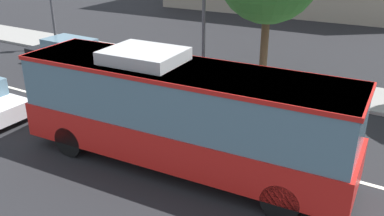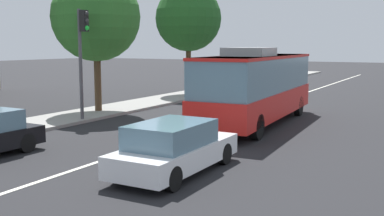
% 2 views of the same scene
% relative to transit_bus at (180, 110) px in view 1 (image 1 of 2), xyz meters
% --- Properties ---
extents(ground_plane, '(160.00, 160.00, 0.00)m').
position_rel_transit_bus_xyz_m(ground_plane, '(1.36, 1.76, -1.81)').
color(ground_plane, black).
extents(sidewalk_kerb, '(80.00, 2.96, 0.14)m').
position_rel_transit_bus_xyz_m(sidewalk_kerb, '(1.36, 8.47, -1.74)').
color(sidewalk_kerb, gray).
rests_on(sidewalk_kerb, ground_plane).
extents(lane_centre_line, '(76.00, 0.16, 0.01)m').
position_rel_transit_bus_xyz_m(lane_centre_line, '(1.36, 1.76, -1.80)').
color(lane_centre_line, silver).
rests_on(lane_centre_line, ground_plane).
extents(transit_bus, '(10.12, 3.02, 3.46)m').
position_rel_transit_bus_xyz_m(transit_bus, '(0.00, 0.00, 0.00)').
color(transit_bus, red).
rests_on(transit_bus, ground_plane).
extents(sedan_black, '(4.52, 1.87, 1.46)m').
position_rel_transit_bus_xyz_m(sedan_black, '(-10.40, 5.54, -1.09)').
color(sedan_black, black).
rests_on(sedan_black, ground_plane).
extents(traffic_light_near_corner, '(0.33, 0.62, 5.20)m').
position_rel_transit_bus_xyz_m(traffic_light_near_corner, '(-3.35, 7.22, 1.75)').
color(traffic_light_near_corner, '#47474C').
rests_on(traffic_light_near_corner, ground_plane).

